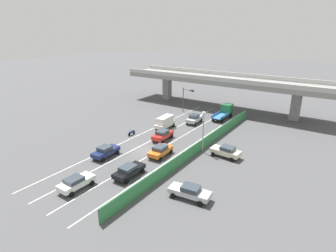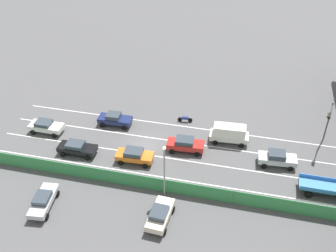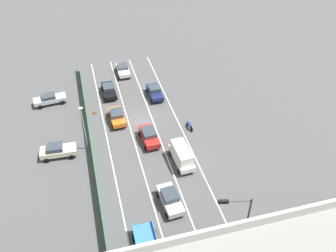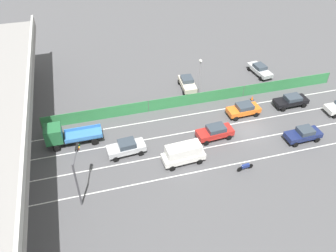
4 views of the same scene
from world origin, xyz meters
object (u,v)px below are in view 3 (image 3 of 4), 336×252
Objects in this scene: car_sedan_red at (149,136)px; car_hatchback_white at (123,69)px; traffic_cone at (94,112)px; parked_sedan_cream at (58,150)px; motorcycle at (190,126)px; parked_wagon_silver at (50,99)px; car_taxi_orange at (117,116)px; car_sedan_black at (109,90)px; street_lamp at (83,124)px; car_sedan_navy at (155,92)px; traffic_light at (238,210)px; car_sedan_silver at (170,199)px; car_van_white at (182,155)px.

car_sedan_red is 17.86m from car_hatchback_white.
parked_sedan_cream is at bearing 56.36° from traffic_cone.
car_sedan_red is at bearing 11.55° from motorcycle.
traffic_cone is at bearing -123.64° from parked_sedan_cream.
traffic_cone is (-6.02, 4.13, -0.58)m from parked_wagon_silver.
car_sedan_red is 6.01m from motorcycle.
car_taxi_orange is 7.02m from car_sedan_black.
street_lamp is (7.38, 17.22, 3.06)m from car_hatchback_white.
car_sedan_navy is 7.96m from car_taxi_orange.
car_taxi_orange is at bearing -23.84° from motorcycle.
traffic_light is at bearing 111.16° from car_taxi_orange.
car_sedan_silver is at bearing 63.21° from motorcycle.
car_taxi_orange is 2.22× the size of motorcycle.
car_hatchback_white is 11.47m from traffic_cone.
traffic_cone is at bearing -102.39° from street_lamp.
parked_wagon_silver is at bearing -58.69° from traffic_light.
traffic_cone is at bearing -43.58° from car_taxi_orange.
motorcycle is at bearing 107.46° from car_sedan_navy.
car_hatchback_white is at bearing -69.40° from motorcycle.
car_sedan_navy is 0.95× the size of car_sedan_black.
parked_sedan_cream is at bearing 94.10° from parked_wagon_silver.
car_van_white is 0.75× the size of street_lamp.
car_van_white is at bearing 121.59° from car_taxi_orange.
car_sedan_black is 0.83× the size of traffic_light.
car_sedan_navy is 14.64m from street_lamp.
traffic_light is (-17.07, 28.06, 3.01)m from parked_wagon_silver.
car_hatchback_white is 0.99× the size of car_taxi_orange.
car_sedan_red is 16.96m from traffic_light.
car_sedan_silver is 15.60m from parked_sedan_cream.
motorcycle is at bearing -93.26° from traffic_light.
car_sedan_navy reaches higher than car_taxi_orange.
traffic_light reaches higher than parked_sedan_cream.
car_hatchback_white is at bearing -120.24° from traffic_cone.
street_lamp is (12.66, -16.61, 0.06)m from traffic_light.
motorcycle is at bearing 130.23° from car_sedan_black.
car_sedan_silver is 1.02× the size of car_taxi_orange.
traffic_light is at bearing 100.17° from car_van_white.
car_taxi_orange reaches higher than motorcycle.
car_hatchback_white reaches higher than motorcycle.
car_sedan_red reaches higher than car_taxi_orange.
motorcycle is 0.41× the size of parked_wagon_silver.
car_taxi_orange is 0.90× the size of parked_wagon_silver.
car_sedan_red is 2.30× the size of motorcycle.
motorcycle is 0.35× the size of traffic_light.
traffic_light is at bearing 114.79° from traffic_cone.
parked_wagon_silver is at bearing -85.90° from parked_sedan_cream.
car_sedan_red is at bearing 178.99° from parked_sedan_cream.
street_lamp is (4.44, 4.63, 3.03)m from car_taxi_orange.
car_sedan_red reaches higher than car_hatchback_white.
car_taxi_orange is at bearing 136.42° from traffic_cone.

